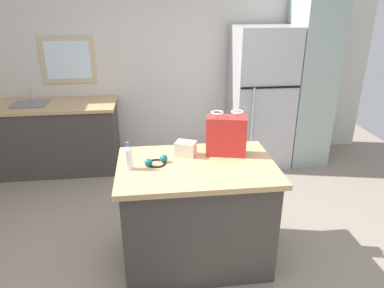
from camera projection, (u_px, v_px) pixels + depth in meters
The scene contains 10 objects.
ground at pixel (190, 269), 3.01m from camera, with size 6.84×6.84×0.00m, color gray.
back_wall at pixel (167, 62), 4.81m from camera, with size 5.70×0.13×2.64m.
kitchen_island at pixel (196, 213), 2.98m from camera, with size 1.25×0.84×0.91m.
refrigerator at pixel (260, 97), 4.70m from camera, with size 0.75×0.75×1.81m.
tall_cabinet at pixel (309, 84), 4.71m from camera, with size 0.50×0.67×2.13m.
sink_counter at pixel (54, 137), 4.60m from camera, with size 1.62×0.68×1.08m.
shopping_bag at pixel (226, 135), 2.93m from camera, with size 0.35×0.22×0.37m.
small_box at pixel (186, 149), 2.95m from camera, with size 0.16×0.12×0.12m, color beige.
bottle at pixel (128, 157), 2.69m from camera, with size 0.06×0.06×0.22m.
ear_defenders at pixel (156, 161), 2.80m from camera, with size 0.20×0.20×0.06m.
Camera 1 is at (-0.27, -2.36, 2.13)m, focal length 33.26 mm.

